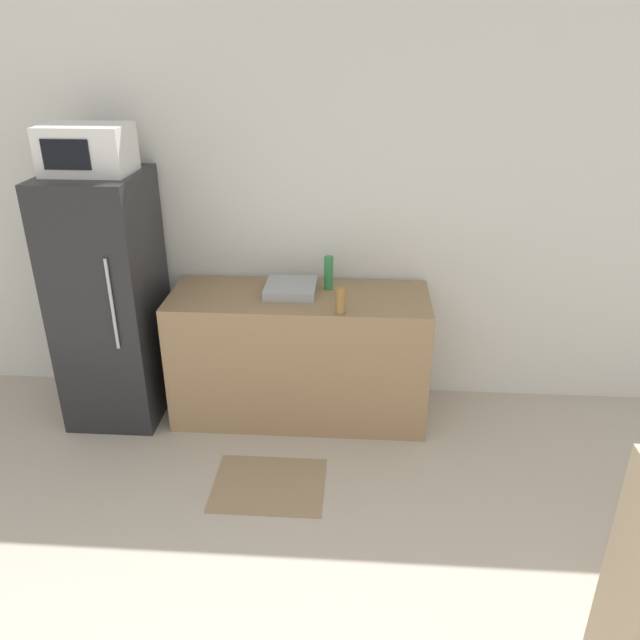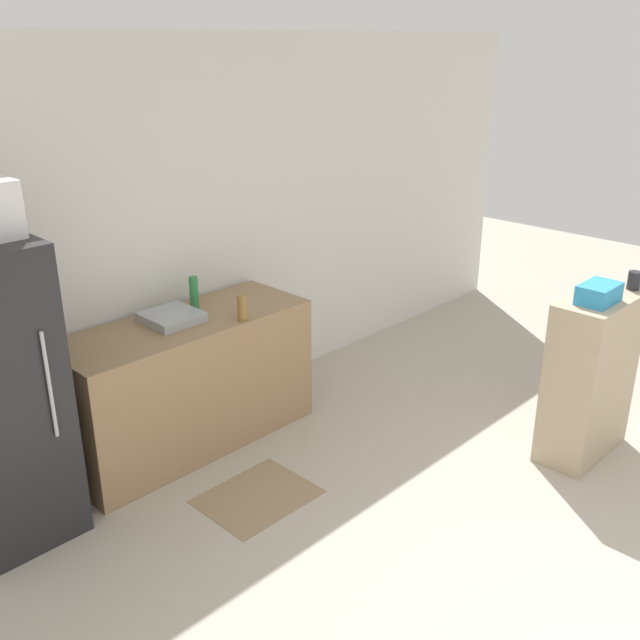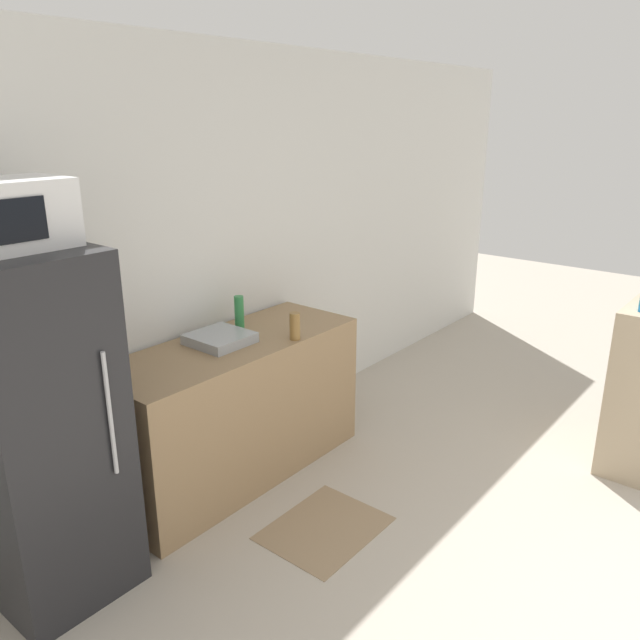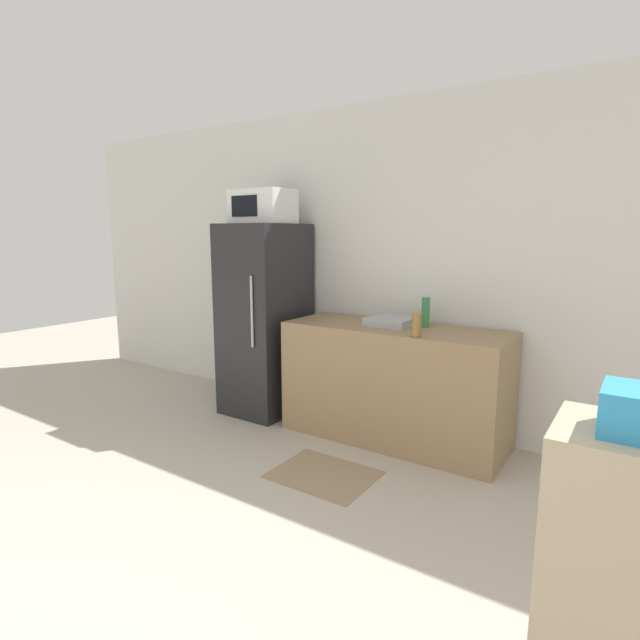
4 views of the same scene
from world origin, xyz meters
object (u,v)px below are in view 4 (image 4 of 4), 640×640
Objects in this scene: microwave at (263,207)px; bottle_short at (417,325)px; bottle_tall at (426,312)px; refrigerator at (265,319)px.

bottle_short is at bearing -8.29° from microwave.
bottle_short is at bearing -76.34° from bottle_tall.
refrigerator reaches higher than bottle_short.
microwave is at bearing 171.71° from bottle_short.
refrigerator is 9.81× the size of bottle_short.
microwave is at bearing -173.53° from bottle_tall.
microwave is at bearing -109.51° from refrigerator.
refrigerator is 7.40× the size of bottle_tall.
bottle_tall is (1.42, 0.16, 0.16)m from refrigerator.
bottle_tall is 1.33× the size of bottle_short.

